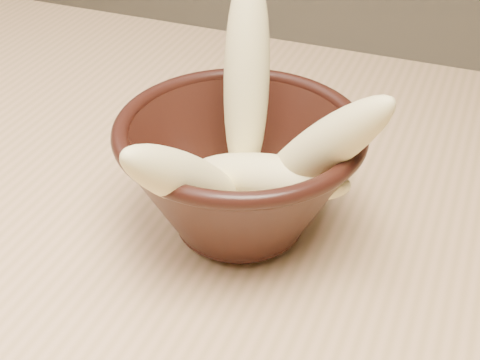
% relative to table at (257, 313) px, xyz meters
% --- Properties ---
extents(table, '(1.20, 0.80, 0.75)m').
position_rel_table_xyz_m(table, '(0.00, 0.00, 0.00)').
color(table, tan).
rests_on(table, ground).
extents(bowl, '(0.19, 0.19, 0.11)m').
position_rel_table_xyz_m(bowl, '(-0.02, 0.01, 0.14)').
color(bowl, black).
rests_on(bowl, table).
extents(milk_puddle, '(0.11, 0.11, 0.02)m').
position_rel_table_xyz_m(milk_puddle, '(-0.02, 0.01, 0.11)').
color(milk_puddle, '#FAF4C9').
rests_on(milk_puddle, bowl).
extents(banana_upright, '(0.05, 0.08, 0.18)m').
position_rel_table_xyz_m(banana_upright, '(-0.03, 0.05, 0.20)').
color(banana_upright, '#F3E58F').
rests_on(banana_upright, bowl).
extents(banana_right, '(0.14, 0.08, 0.14)m').
position_rel_table_xyz_m(banana_right, '(0.04, 0.00, 0.18)').
color(banana_right, '#F3E58F').
rests_on(banana_right, bowl).
extents(banana_across, '(0.13, 0.04, 0.06)m').
position_rel_table_xyz_m(banana_across, '(0.01, 0.00, 0.15)').
color(banana_across, '#F3E58F').
rests_on(banana_across, bowl).
extents(banana_front, '(0.07, 0.14, 0.13)m').
position_rel_table_xyz_m(banana_front, '(-0.04, -0.05, 0.17)').
color(banana_front, '#F3E58F').
rests_on(banana_front, bowl).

